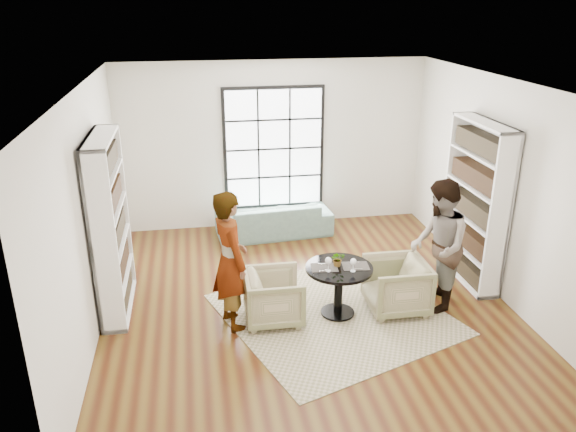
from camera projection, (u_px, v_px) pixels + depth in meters
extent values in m
plane|color=#594015|center=(306.00, 301.00, 7.89)|extent=(6.00, 6.00, 0.00)
plane|color=silver|center=(274.00, 145.00, 10.09)|extent=(5.50, 0.00, 5.50)
plane|color=silver|center=(89.00, 214.00, 6.91)|extent=(0.00, 6.00, 6.00)
plane|color=silver|center=(501.00, 190.00, 7.78)|extent=(0.00, 6.00, 6.00)
plane|color=silver|center=(381.00, 324.00, 4.59)|extent=(5.50, 0.00, 5.50)
plane|color=white|center=(309.00, 85.00, 6.79)|extent=(6.00, 6.00, 0.00)
cube|color=black|center=(274.00, 148.00, 10.09)|extent=(1.82, 0.06, 2.22)
cube|color=white|center=(274.00, 149.00, 10.06)|extent=(1.70, 0.02, 2.10)
cube|color=tan|center=(334.00, 314.00, 7.56)|extent=(3.42, 3.42, 0.01)
cylinder|color=black|center=(338.00, 313.00, 7.57)|extent=(0.45, 0.45, 0.04)
cylinder|color=black|center=(338.00, 291.00, 7.45)|extent=(0.11, 0.11, 0.63)
cylinder|color=black|center=(339.00, 268.00, 7.33)|extent=(0.89, 0.89, 0.04)
imported|color=gray|center=(274.00, 219.00, 10.02)|extent=(2.08, 0.95, 0.59)
imported|color=tan|center=(274.00, 297.00, 7.31)|extent=(0.77, 0.74, 0.69)
imported|color=tan|center=(396.00, 286.00, 7.56)|extent=(0.81, 0.79, 0.73)
imported|color=gray|center=(230.00, 261.00, 7.02)|extent=(0.62, 0.77, 1.84)
imported|color=gray|center=(439.00, 246.00, 7.45)|extent=(0.90, 1.03, 1.81)
cube|color=#292623|center=(324.00, 268.00, 7.29)|extent=(0.37, 0.29, 0.01)
cube|color=#292623|center=(355.00, 266.00, 7.33)|extent=(0.37, 0.29, 0.01)
cylinder|color=silver|center=(328.00, 271.00, 7.20)|extent=(0.07, 0.07, 0.01)
cylinder|color=silver|center=(328.00, 267.00, 7.18)|extent=(0.01, 0.01, 0.11)
sphere|color=maroon|center=(328.00, 261.00, 7.15)|extent=(0.08, 0.08, 0.08)
ellipsoid|color=white|center=(328.00, 261.00, 7.15)|extent=(0.09, 0.09, 0.10)
cylinder|color=silver|center=(353.00, 271.00, 7.20)|extent=(0.07, 0.07, 0.01)
cylinder|color=silver|center=(353.00, 267.00, 7.18)|extent=(0.01, 0.01, 0.10)
sphere|color=maroon|center=(353.00, 262.00, 7.15)|extent=(0.08, 0.08, 0.08)
ellipsoid|color=white|center=(353.00, 262.00, 7.15)|extent=(0.08, 0.08, 0.09)
imported|color=gray|center=(338.00, 259.00, 7.31)|extent=(0.19, 0.17, 0.20)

